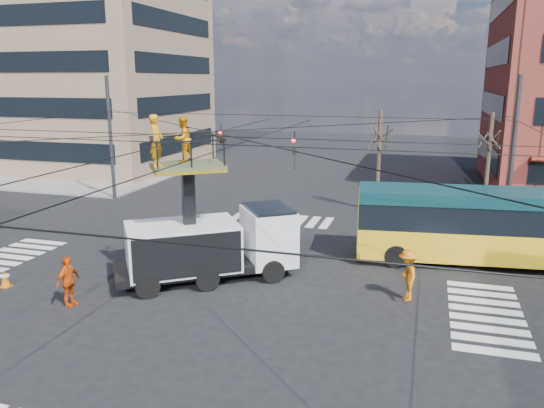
{
  "coord_description": "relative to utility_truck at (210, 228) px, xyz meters",
  "views": [
    {
      "loc": [
        7.73,
        -17.94,
        7.77
      ],
      "look_at": [
        1.8,
        2.16,
        2.81
      ],
      "focal_mm": 35.0,
      "sensor_mm": 36.0,
      "label": 1
    }
  ],
  "objects": [
    {
      "name": "traffic_cone",
      "position": [
        -7.24,
        -3.05,
        -1.75
      ],
      "size": [
        0.36,
        0.36,
        0.69
      ],
      "primitive_type": "cone",
      "color": "orange",
      "rests_on": "ground"
    },
    {
      "name": "sidewalk_nw",
      "position": [
        -20.76,
        20.51,
        -2.04
      ],
      "size": [
        18.0,
        18.0,
        0.12
      ],
      "primitive_type": "cube",
      "color": "slate",
      "rests_on": "ground"
    },
    {
      "name": "overhead_network",
      "position": [
        0.17,
        -0.09,
        2.19
      ],
      "size": [
        24.24,
        24.24,
        8.0
      ],
      "color": "#2D2D30",
      "rests_on": "ground"
    },
    {
      "name": "tree_b",
      "position": [
        11.24,
        13.01,
        2.53
      ],
      "size": [
        2.0,
        2.0,
        6.0
      ],
      "color": "#382B21",
      "rests_on": "ground"
    },
    {
      "name": "flagger",
      "position": [
        7.58,
        0.04,
        -1.15
      ],
      "size": [
        1.02,
        1.37,
        1.9
      ],
      "primitive_type": "imported",
      "rotation": [
        0.0,
        0.0,
        -1.29
      ],
      "color": "#CE6A0D",
      "rests_on": "ground"
    },
    {
      "name": "crosswalks",
      "position": [
        0.24,
        -0.49,
        -2.09
      ],
      "size": [
        22.4,
        22.4,
        0.02
      ],
      "primitive_type": null,
      "color": "silver",
      "rests_on": "ground"
    },
    {
      "name": "worker_ground",
      "position": [
        -3.73,
        -3.86,
        -1.19
      ],
      "size": [
        0.54,
        1.1,
        1.82
      ],
      "primitive_type": "imported",
      "rotation": [
        0.0,
        0.0,
        1.48
      ],
      "color": "#DA4E0D",
      "rests_on": "ground"
    },
    {
      "name": "city_bus",
      "position": [
        10.6,
        4.99,
        -0.37
      ],
      "size": [
        11.12,
        3.89,
        3.2
      ],
      "rotation": [
        0.0,
        0.0,
        0.12
      ],
      "color": "gold",
      "rests_on": "ground"
    },
    {
      "name": "tree_a",
      "position": [
        5.24,
        13.01,
        2.53
      ],
      "size": [
        2.0,
        2.0,
        6.0
      ],
      "color": "#382B21",
      "rests_on": "ground"
    },
    {
      "name": "ground",
      "position": [
        0.24,
        -0.49,
        -2.1
      ],
      "size": [
        120.0,
        120.0,
        0.0
      ],
      "primitive_type": "plane",
      "color": "black",
      "rests_on": "ground"
    },
    {
      "name": "utility_truck",
      "position": [
        0.0,
        0.0,
        0.0
      ],
      "size": [
        7.06,
        5.89,
        6.56
      ],
      "rotation": [
        0.0,
        0.0,
        0.61
      ],
      "color": "black",
      "rests_on": "ground"
    }
  ]
}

